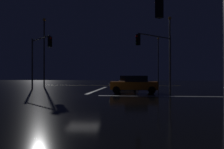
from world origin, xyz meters
TOP-DOWN VIEW (x-y plane):
  - ground at (0.00, 0.00)m, footprint 120.00×120.00m
  - stop_line_north at (0.00, 7.48)m, footprint 0.35×12.74m
  - centre_line_ns at (0.00, 19.08)m, footprint 22.00×0.15m
  - crosswalk_bar_east at (7.58, 0.00)m, footprint 12.74×0.40m
  - sedan_gray at (3.11, 9.52)m, footprint 2.02×4.33m
  - sedan_silver at (3.51, 16.30)m, footprint 2.02×4.33m
  - sedan_blue at (3.46, 21.56)m, footprint 2.02×4.33m
  - sedan_black at (3.46, 26.88)m, footprint 2.02×4.33m
  - sedan_red at (3.40, 33.01)m, footprint 2.02×4.33m
  - sedan_white at (3.18, 38.29)m, footprint 2.02×4.33m
  - sedan_orange_crossing at (4.01, 3.18)m, footprint 4.33×2.02m
  - traffic_signal_se at (6.80, -6.80)m, footprint 2.80×2.80m
  - traffic_signal_ne at (6.32, 6.32)m, footprint 3.85×3.85m
  - traffic_signal_nw at (-6.36, 6.36)m, footprint 3.76×3.76m
  - streetlamp_left_near at (-8.58, 13.08)m, footprint 0.44×0.44m
  - streetlamp_right_near at (8.58, 13.08)m, footprint 0.44×0.44m
  - streetlamp_right_far at (8.58, 29.08)m, footprint 0.44×0.44m

SIDE VIEW (x-z plane):
  - ground at x=0.00m, z-range -0.10..0.00m
  - centre_line_ns at x=0.00m, z-range 0.00..0.01m
  - crosswalk_bar_east at x=7.58m, z-range 0.00..0.01m
  - stop_line_north at x=0.00m, z-range 0.00..0.01m
  - sedan_gray at x=3.11m, z-range 0.02..1.59m
  - sedan_silver at x=3.51m, z-range 0.02..1.59m
  - sedan_blue at x=3.46m, z-range 0.02..1.59m
  - sedan_black at x=3.46m, z-range 0.02..1.59m
  - sedan_red at x=3.40m, z-range 0.02..1.59m
  - sedan_white at x=3.18m, z-range 0.02..1.59m
  - sedan_orange_crossing at x=4.01m, z-range 0.02..1.59m
  - traffic_signal_nw at x=-6.36m, z-range 1.17..7.07m
  - traffic_signal_ne at x=6.32m, z-range 1.19..7.13m
  - traffic_signal_se at x=6.80m, z-range 1.13..7.25m
  - streetlamp_right_far at x=8.58m, z-range 0.69..9.94m
  - streetlamp_right_near at x=8.58m, z-range 0.69..10.06m
  - streetlamp_left_near at x=-8.58m, z-range 0.70..10.30m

